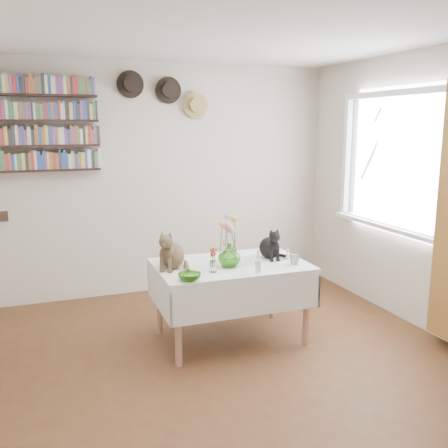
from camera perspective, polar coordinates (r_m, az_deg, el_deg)
name	(u,v)px	position (r m, az deg, el deg)	size (l,w,h in m)	color
room	(232,213)	(3.38, 0.90, 1.25)	(4.08, 4.58, 2.58)	brown
window	(392,172)	(5.06, 18.61, 5.65)	(0.12, 1.52, 1.32)	white
dining_table	(231,282)	(4.30, 0.78, -6.69)	(1.28, 0.83, 0.68)	white
tabby_cat	(172,248)	(4.11, -5.99, -2.76)	(0.22, 0.28, 0.33)	brown
black_cat	(270,242)	(4.41, 5.23, -2.09)	(0.19, 0.24, 0.29)	black
flower_vase	(229,255)	(4.13, 0.62, -3.58)	(0.19, 0.19, 0.20)	#74C644
green_bowl	(190,277)	(3.80, -3.96, -6.04)	(0.18, 0.18, 0.06)	#74C644
drinking_glass	(294,260)	(4.25, 8.03, -4.05)	(0.09, 0.09, 0.08)	white
candlestick	(258,265)	(3.98, 3.90, -4.72)	(0.05, 0.05, 0.19)	white
berry_jar	(213,260)	(3.99, -1.26, -4.10)	(0.06, 0.06, 0.23)	white
porcelain_figurine	(288,255)	(4.40, 7.28, -3.53)	(0.05, 0.05, 0.09)	white
flower_bouquet	(229,226)	(4.09, 0.55, -0.22)	(0.17, 0.12, 0.39)	#4C7233
bookshelf_unit	(46,125)	(5.26, -19.71, 10.65)	(1.00, 0.16, 0.91)	black
wall_hats	(166,93)	(5.46, -6.68, 14.62)	(0.98, 0.09, 0.48)	black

